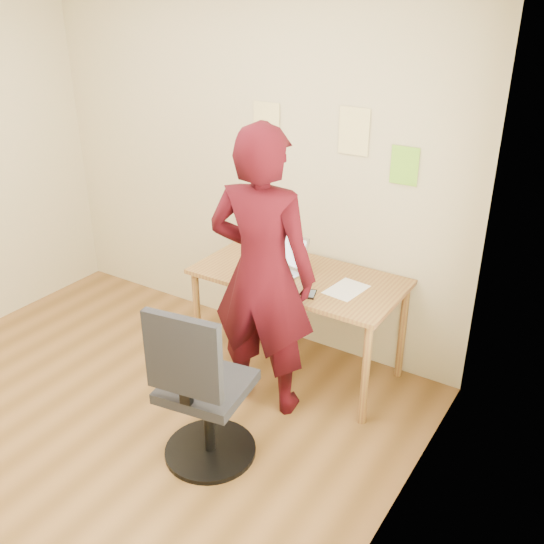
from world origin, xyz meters
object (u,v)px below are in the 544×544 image
Objects in this scene: desk at (298,286)px; person at (262,274)px; office_chair at (201,398)px; phone at (310,294)px; laptop at (277,264)px.

person is at bearing -90.31° from desk.
desk is at bearing 82.49° from office_chair.
phone is 0.95m from office_chair.
office_chair reaches higher than phone.
phone is (0.36, -0.18, -0.05)m from laptop.
phone is 0.13× the size of office_chair.
desk is 1.36× the size of office_chair.
person is (-0.21, -0.23, 0.18)m from phone.
office_chair is at bearing 82.50° from person.
person reaches higher than phone.
phone is 0.07× the size of person.
desk is 3.48× the size of laptop.
desk is 1.12m from office_chair.
desk is 0.51m from person.
laptop is 2.92× the size of phone.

